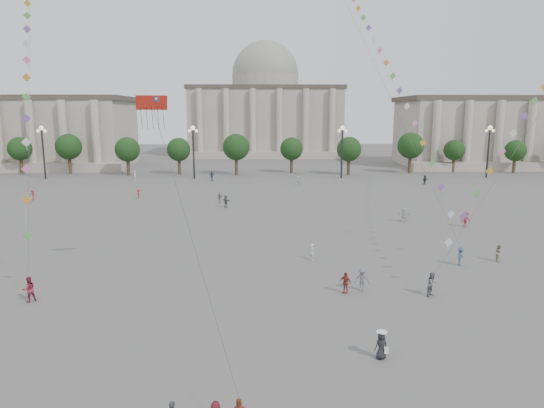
{
  "coord_description": "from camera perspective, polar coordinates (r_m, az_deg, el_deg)",
  "views": [
    {
      "loc": [
        -1.27,
        -28.09,
        13.21
      ],
      "look_at": [
        -0.42,
        12.0,
        5.63
      ],
      "focal_mm": 32.0,
      "sensor_mm": 36.0,
      "label": 1
    }
  ],
  "objects": [
    {
      "name": "person_crowd_2",
      "position": [
        82.55,
        -26.31,
        0.96
      ],
      "size": [
        1.2,
        1.17,
        1.65
      ],
      "primitive_type": "imported",
      "rotation": [
        0.0,
        0.0,
        0.73
      ],
      "color": "#9D2B35",
      "rests_on": "ground"
    },
    {
      "name": "person_crowd_21",
      "position": [
        48.38,
        25.13,
        -5.22
      ],
      "size": [
        0.73,
        0.86,
        1.57
      ],
      "primitive_type": "imported",
      "rotation": [
        0.0,
        0.0,
        1.38
      ],
      "color": "tan",
      "rests_on": "ground"
    },
    {
      "name": "person_crowd_0",
      "position": [
        95.87,
        -7.11,
        3.28
      ],
      "size": [
        1.21,
        0.98,
        1.92
      ],
      "primitive_type": "imported",
      "rotation": [
        0.0,
        0.0,
        0.54
      ],
      "color": "navy",
      "rests_on": "ground"
    },
    {
      "name": "kite_flyer_2",
      "position": [
        37.65,
        18.34,
        -8.93
      ],
      "size": [
        1.12,
        1.1,
        1.82
      ],
      "primitive_type": "imported",
      "rotation": [
        0.0,
        0.0,
        0.72
      ],
      "color": "slate",
      "rests_on": "ground"
    },
    {
      "name": "lamp_post_far_west",
      "position": [
        107.56,
        -25.39,
        6.56
      ],
      "size": [
        2.0,
        0.9,
        10.65
      ],
      "color": "#262628",
      "rests_on": "ground"
    },
    {
      "name": "person_crowd_8",
      "position": [
        61.02,
        21.84,
        -1.7
      ],
      "size": [
        1.32,
        0.99,
        1.82
      ],
      "primitive_type": "imported",
      "rotation": [
        0.0,
        0.0,
        0.29
      ],
      "color": "maroon",
      "rests_on": "ground"
    },
    {
      "name": "lamp_post_mid_east",
      "position": [
        99.6,
        8.25,
        7.22
      ],
      "size": [
        2.0,
        0.9,
        10.65
      ],
      "color": "#262628",
      "rests_on": "ground"
    },
    {
      "name": "lamp_post_far_east",
      "position": [
        108.62,
        24.17,
        6.68
      ],
      "size": [
        2.0,
        0.9,
        10.65
      ],
      "color": "#262628",
      "rests_on": "ground"
    },
    {
      "name": "ground",
      "position": [
        31.07,
        1.28,
        -14.46
      ],
      "size": [
        360.0,
        360.0,
        0.0
      ],
      "primitive_type": "plane",
      "color": "#514E4C",
      "rests_on": "ground"
    },
    {
      "name": "person_crowd_13",
      "position": [
        44.45,
        4.75,
        -5.62
      ],
      "size": [
        0.52,
        0.63,
        1.49
      ],
      "primitive_type": "imported",
      "rotation": [
        0.0,
        0.0,
        1.92
      ],
      "color": "silver",
      "rests_on": "ground"
    },
    {
      "name": "person_crowd_9",
      "position": [
        94.71,
        17.54,
        2.72
      ],
      "size": [
        1.57,
        1.39,
        1.73
      ],
      "primitive_type": "imported",
      "rotation": [
        0.0,
        0.0,
        0.67
      ],
      "color": "#222328",
      "rests_on": "ground"
    },
    {
      "name": "tree_row",
      "position": [
        106.39,
        -0.54,
        6.49
      ],
      "size": [
        137.12,
        5.12,
        8.0
      ],
      "color": "#35291A",
      "rests_on": "ground"
    },
    {
      "name": "person_crowd_12",
      "position": [
        68.79,
        -5.43,
        0.36
      ],
      "size": [
        1.52,
        1.62,
        1.82
      ],
      "primitive_type": "imported",
      "rotation": [
        0.0,
        0.0,
        2.29
      ],
      "color": "slate",
      "rests_on": "ground"
    },
    {
      "name": "person_crowd_10",
      "position": [
        99.74,
        -15.81,
        3.24
      ],
      "size": [
        0.57,
        0.77,
        1.9
      ],
      "primitive_type": "imported",
      "rotation": [
        0.0,
        0.0,
        1.75
      ],
      "color": "white",
      "rests_on": "ground"
    },
    {
      "name": "person_crowd_6",
      "position": [
        37.32,
        10.55,
        -8.72
      ],
      "size": [
        1.31,
        0.95,
        1.82
      ],
      "primitive_type": "imported",
      "rotation": [
        0.0,
        0.0,
        6.03
      ],
      "color": "slate",
      "rests_on": "ground"
    },
    {
      "name": "hall_central",
      "position": [
        157.32,
        -0.77,
        11.07
      ],
      "size": [
        48.3,
        34.3,
        35.5
      ],
      "color": "#A19687",
      "rests_on": "ground"
    },
    {
      "name": "person_crowd_1",
      "position": [
        80.76,
        -26.46,
        0.7
      ],
      "size": [
        0.89,
        0.92,
        1.5
      ],
      "primitive_type": "imported",
      "rotation": [
        0.0,
        0.0,
        2.23
      ],
      "color": "silver",
      "rests_on": "ground"
    },
    {
      "name": "lamp_post_mid_west",
      "position": [
        99.22,
        -9.25,
        7.18
      ],
      "size": [
        2.0,
        0.9,
        10.65
      ],
      "color": "#262628",
      "rests_on": "ground"
    },
    {
      "name": "person_crowd_4",
      "position": [
        89.88,
        3.08,
        2.76
      ],
      "size": [
        1.26,
        1.51,
        1.62
      ],
      "primitive_type": "imported",
      "rotation": [
        0.0,
        0.0,
        4.1
      ],
      "color": "silver",
      "rests_on": "ground"
    },
    {
      "name": "kite_train_mid",
      "position": [
        71.57,
        9.84,
        21.56
      ],
      "size": [
        9.26,
        53.7,
        72.45
      ],
      "color": "#3F3F3F",
      "rests_on": "ground"
    },
    {
      "name": "kite_flyer_1",
      "position": [
        45.73,
        21.31,
        -5.76
      ],
      "size": [
        1.17,
        1.2,
        1.65
      ],
      "primitive_type": "imported",
      "rotation": [
        0.0,
        0.0,
        0.83
      ],
      "color": "#314F6F",
      "rests_on": "ground"
    },
    {
      "name": "person_crowd_18",
      "position": [
        36.73,
        8.62,
        -9.13
      ],
      "size": [
        1.01,
        0.9,
        1.64
      ],
      "primitive_type": "imported",
      "rotation": [
        0.0,
        0.0,
        5.63
      ],
      "color": "#963629",
      "rests_on": "ground"
    },
    {
      "name": "person_crowd_16",
      "position": [
        72.36,
        -6.19,
        0.73
      ],
      "size": [
        0.95,
        0.71,
        1.5
      ],
      "primitive_type": "imported",
      "rotation": [
        0.0,
        0.0,
        0.44
      ],
      "color": "slate",
      "rests_on": "ground"
    },
    {
      "name": "hat_person",
      "position": [
        28.01,
        12.74,
        -15.83
      ],
      "size": [
        0.86,
        0.7,
        1.69
      ],
      "color": "black",
      "rests_on": "ground"
    },
    {
      "name": "person_crowd_7",
      "position": [
        61.59,
        15.24,
        -1.23
      ],
      "size": [
        1.66,
        0.62,
        1.75
      ],
      "primitive_type": "imported",
      "rotation": [
        0.0,
        0.0,
        3.08
      ],
      "color": "silver",
      "rests_on": "ground"
    },
    {
      "name": "person_crowd_17",
      "position": [
        78.21,
        -15.41,
        1.15
      ],
      "size": [
        0.63,
        1.01,
        1.51
      ],
      "primitive_type": "imported",
      "rotation": [
        0.0,
        0.0,
        1.5
      ],
      "color": "#9E302B",
      "rests_on": "ground"
    },
    {
      "name": "dragon_kite",
      "position": [
        36.22,
        -13.85,
        10.22
      ],
      "size": [
        4.6,
        9.3,
        22.48
      ],
      "color": "red",
      "rests_on": "ground"
    },
    {
      "name": "kite_flyer_0",
      "position": [
        38.8,
        -26.68,
        -8.95
      ],
      "size": [
        1.13,
        1.1,
        1.83
      ],
      "primitive_type": "imported",
      "rotation": [
        0.0,
        0.0,
        3.83
      ],
      "color": "maroon",
      "rests_on": "ground"
    }
  ]
}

